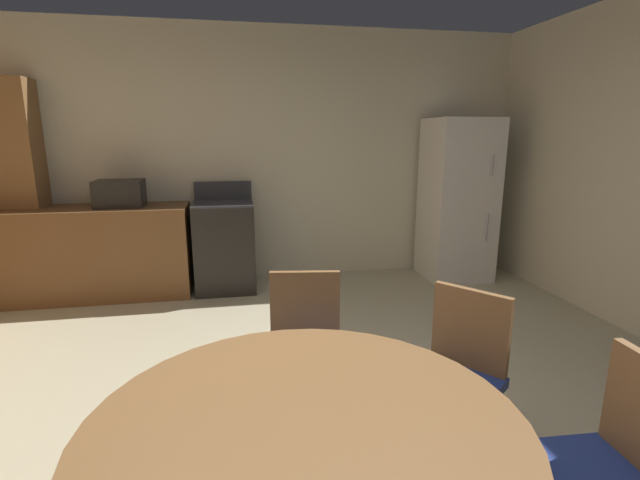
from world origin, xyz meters
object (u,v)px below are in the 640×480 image
oven_range (225,245)px  microwave (120,193)px  refrigerator (457,200)px  dining_table (306,466)px  chair_northeast (457,369)px  chair_east (614,466)px  chair_north (305,344)px

oven_range → microwave: 1.13m
refrigerator → dining_table: bearing=-122.9°
chair_northeast → chair_east: size_ratio=1.00×
oven_range → dining_table: bearing=-85.0°
chair_northeast → chair_east: (0.21, -0.69, 0.00)m
microwave → chair_north: 2.91m
chair_north → microwave: bearing=-141.3°
dining_table → oven_range: bearing=95.0°
dining_table → chair_east: 1.05m
chair_northeast → chair_east: same height
oven_range → chair_northeast: 3.09m
oven_range → dining_table: 3.53m
microwave → chair_north: microwave is taller
dining_table → chair_east: (1.04, -0.06, -0.11)m
chair_northeast → chair_north: bearing=-68.1°
oven_range → dining_table: size_ratio=0.83×
microwave → chair_northeast: 3.60m
chair_north → chair_northeast: bearing=68.1°
oven_range → microwave: (-0.98, -0.00, 0.56)m
oven_range → chair_east: (1.35, -3.57, 0.03)m
oven_range → chair_northeast: (1.13, -2.87, 0.03)m
chair_east → oven_range: bearing=-66.0°
oven_range → refrigerator: size_ratio=0.62×
refrigerator → chair_north: refrigerator is taller
oven_range → chair_north: oven_range is taller
chair_north → chair_northeast: (0.67, -0.39, 0.00)m
chair_northeast → oven_range: bearing=-106.0°
oven_range → chair_north: 2.52m
dining_table → chair_north: 1.05m
refrigerator → dining_table: size_ratio=1.33×
microwave → chair_east: (2.32, -3.56, -0.53)m
chair_east → refrigerator: bearing=-105.5°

